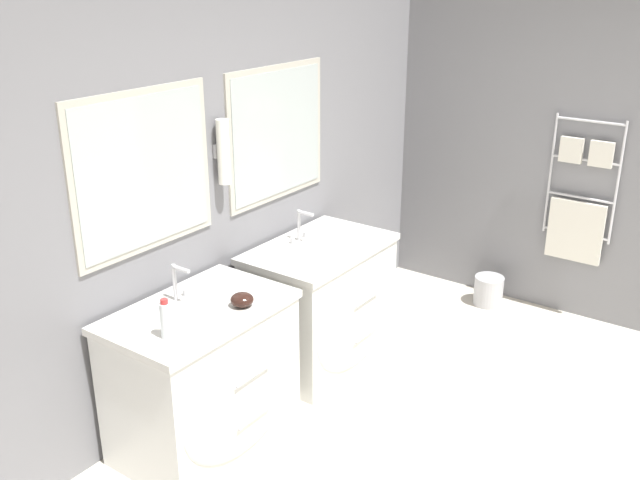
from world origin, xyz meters
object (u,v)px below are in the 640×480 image
(waste_bin, at_px, (489,290))
(amenity_bowl, at_px, (242,300))
(vanity_left, at_px, (208,377))
(toiletry_bottle, at_px, (166,320))
(vanity_right, at_px, (324,304))

(waste_bin, bearing_deg, amenity_bowl, 169.89)
(vanity_left, xyz_separation_m, amenity_bowl, (0.15, -0.13, 0.44))
(vanity_left, bearing_deg, amenity_bowl, -40.99)
(amenity_bowl, bearing_deg, waste_bin, -10.11)
(amenity_bowl, xyz_separation_m, waste_bin, (2.37, -0.42, -0.74))
(amenity_bowl, bearing_deg, toiletry_bottle, 171.47)
(vanity_left, bearing_deg, vanity_right, 0.00)
(toiletry_bottle, bearing_deg, waste_bin, -9.85)
(waste_bin, bearing_deg, vanity_right, 158.89)
(vanity_left, height_order, waste_bin, vanity_left)
(vanity_right, bearing_deg, amenity_bowl, -171.94)
(amenity_bowl, bearing_deg, vanity_left, 139.01)
(toiletry_bottle, relative_size, waste_bin, 0.89)
(vanity_right, xyz_separation_m, amenity_bowl, (-0.93, -0.13, 0.44))
(vanity_right, distance_m, amenity_bowl, 1.04)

